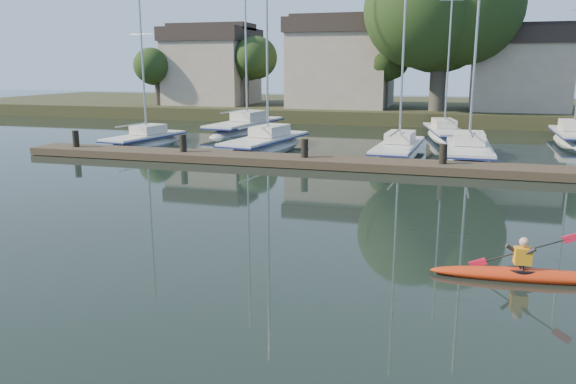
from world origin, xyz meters
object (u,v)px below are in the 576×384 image
(sailboat_1, at_px, (266,152))
(sailboat_3, at_px, (468,162))
(sailboat_6, at_px, (444,139))
(sailboat_7, at_px, (573,145))
(sailboat_5, at_px, (246,134))
(kayak, at_px, (527,272))
(sailboat_2, at_px, (398,158))
(sailboat_0, at_px, (145,147))
(dock, at_px, (371,164))

(sailboat_1, distance_m, sailboat_3, 10.53)
(sailboat_6, bearing_deg, sailboat_7, -11.24)
(sailboat_1, relative_size, sailboat_7, 1.07)
(sailboat_5, xyz_separation_m, sailboat_6, (13.31, 0.47, 0.04))
(kayak, height_order, sailboat_2, sailboat_2)
(sailboat_7, bearing_deg, sailboat_6, -179.71)
(sailboat_3, xyz_separation_m, sailboat_6, (-1.28, 8.47, 0.03))
(sailboat_7, bearing_deg, sailboat_3, -125.12)
(kayak, xyz_separation_m, sailboat_0, (-18.56, 16.31, -0.33))
(sailboat_0, height_order, sailboat_1, sailboat_1)
(sailboat_6, bearing_deg, sailboat_1, -149.03)
(dock, height_order, sailboat_3, sailboat_3)
(sailboat_0, relative_size, sailboat_5, 0.65)
(sailboat_0, bearing_deg, dock, -8.22)
(kayak, bearing_deg, dock, 106.08)
(sailboat_2, relative_size, sailboat_5, 0.83)
(sailboat_3, distance_m, sailboat_5, 16.64)
(dock, bearing_deg, sailboat_0, 162.77)
(sailboat_2, relative_size, sailboat_6, 0.96)
(sailboat_5, relative_size, sailboat_7, 1.25)
(sailboat_0, relative_size, sailboat_1, 0.76)
(sailboat_0, xyz_separation_m, sailboat_1, (7.17, 0.44, -0.02))
(dock, distance_m, sailboat_2, 4.55)
(sailboat_2, bearing_deg, sailboat_6, 78.90)
(sailboat_2, bearing_deg, sailboat_7, 43.71)
(sailboat_0, xyz_separation_m, sailboat_2, (14.31, 0.27, 0.00))
(kayak, xyz_separation_m, sailboat_1, (-11.39, 16.75, -0.35))
(kayak, xyz_separation_m, sailboat_5, (-15.45, 24.38, -0.36))
(sailboat_0, xyz_separation_m, sailboat_7, (23.84, 8.42, -0.02))
(sailboat_5, xyz_separation_m, sailboat_7, (20.73, 0.35, 0.01))
(sailboat_7, bearing_deg, sailboat_2, -138.23)
(sailboat_3, distance_m, sailboat_6, 8.57)
(sailboat_0, relative_size, sailboat_7, 0.82)
(sailboat_0, bearing_deg, sailboat_7, 28.46)
(sailboat_6, bearing_deg, sailboat_2, -114.57)
(sailboat_2, distance_m, sailboat_3, 3.39)
(kayak, bearing_deg, sailboat_0, 132.37)
(sailboat_2, bearing_deg, kayak, -72.44)
(sailboat_2, bearing_deg, dock, -96.19)
(kayak, xyz_separation_m, sailboat_2, (-4.25, 16.58, -0.33))
(dock, height_order, sailboat_7, sailboat_7)
(sailboat_0, bearing_deg, sailboat_2, 10.09)
(sailboat_1, distance_m, sailboat_2, 7.14)
(sailboat_0, distance_m, sailboat_7, 25.29)
(dock, xyz_separation_m, sailboat_7, (10.27, 12.63, -0.40))
(kayak, bearing_deg, sailboat_2, 98.05)
(sailboat_0, distance_m, sailboat_2, 14.31)
(sailboat_2, relative_size, sailboat_3, 1.05)
(dock, distance_m, sailboat_0, 14.21)
(kayak, relative_size, sailboat_6, 0.28)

